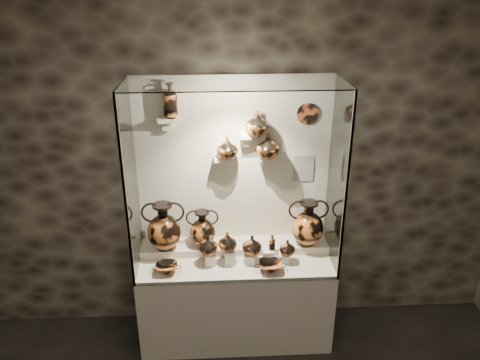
% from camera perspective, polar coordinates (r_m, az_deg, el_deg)
% --- Properties ---
extents(wall_back, '(5.00, 0.02, 3.20)m').
position_cam_1_polar(wall_back, '(4.11, -0.79, 1.78)').
color(wall_back, black).
rests_on(wall_back, ground).
extents(plinth, '(1.70, 0.60, 0.80)m').
position_cam_1_polar(plinth, '(4.43, -0.52, -14.37)').
color(plinth, beige).
rests_on(plinth, floor).
extents(front_tier, '(1.68, 0.58, 0.03)m').
position_cam_1_polar(front_tier, '(4.19, -0.54, -9.89)').
color(front_tier, beige).
rests_on(front_tier, plinth).
extents(rear_tier, '(1.70, 0.25, 0.10)m').
position_cam_1_polar(rear_tier, '(4.32, -0.66, -8.22)').
color(rear_tier, beige).
rests_on(rear_tier, plinth).
extents(back_panel, '(1.70, 0.03, 1.60)m').
position_cam_1_polar(back_panel, '(4.10, -0.79, 1.75)').
color(back_panel, beige).
rests_on(back_panel, plinth).
extents(glass_front, '(1.70, 0.01, 1.60)m').
position_cam_1_polar(glass_front, '(3.54, -0.37, -1.92)').
color(glass_front, white).
rests_on(glass_front, plinth).
extents(glass_left, '(0.01, 0.60, 1.60)m').
position_cam_1_polar(glass_left, '(3.87, -13.19, -0.28)').
color(glass_left, white).
rests_on(glass_left, plinth).
extents(glass_right, '(0.01, 0.60, 1.60)m').
position_cam_1_polar(glass_right, '(3.94, 11.80, 0.27)').
color(glass_right, white).
rests_on(glass_right, plinth).
extents(glass_top, '(1.70, 0.60, 0.01)m').
position_cam_1_polar(glass_top, '(3.57, -0.64, 11.78)').
color(glass_top, white).
rests_on(glass_top, back_panel).
extents(frame_post_left, '(0.02, 0.02, 1.60)m').
position_cam_1_polar(frame_post_left, '(3.61, -13.81, -2.14)').
color(frame_post_left, gray).
rests_on(frame_post_left, plinth).
extents(frame_post_right, '(0.02, 0.02, 1.60)m').
position_cam_1_polar(frame_post_right, '(3.68, 12.80, -1.52)').
color(frame_post_right, gray).
rests_on(frame_post_right, plinth).
extents(pedestal_a, '(0.09, 0.09, 0.10)m').
position_cam_1_polar(pedestal_a, '(4.11, -3.62, -9.59)').
color(pedestal_a, silver).
rests_on(pedestal_a, front_tier).
extents(pedestal_b, '(0.09, 0.09, 0.13)m').
position_cam_1_polar(pedestal_b, '(4.10, -1.22, -9.36)').
color(pedestal_b, silver).
rests_on(pedestal_b, front_tier).
extents(pedestal_c, '(0.09, 0.09, 0.09)m').
position_cam_1_polar(pedestal_c, '(4.12, 1.18, -9.52)').
color(pedestal_c, silver).
rests_on(pedestal_c, front_tier).
extents(pedestal_d, '(0.09, 0.09, 0.12)m').
position_cam_1_polar(pedestal_d, '(4.13, 3.42, -9.27)').
color(pedestal_d, silver).
rests_on(pedestal_d, front_tier).
extents(pedestal_e, '(0.09, 0.09, 0.08)m').
position_cam_1_polar(pedestal_e, '(4.16, 5.36, -9.42)').
color(pedestal_e, silver).
rests_on(pedestal_e, front_tier).
extents(bracket_ul, '(0.14, 0.12, 0.04)m').
position_cam_1_polar(bracket_ul, '(3.90, -8.94, 7.30)').
color(bracket_ul, beige).
rests_on(bracket_ul, back_panel).
extents(bracket_ca, '(0.14, 0.12, 0.04)m').
position_cam_1_polar(bracket_ca, '(4.00, -2.19, 2.65)').
color(bracket_ca, beige).
rests_on(bracket_ca, back_panel).
extents(bracket_cb, '(0.10, 0.12, 0.04)m').
position_cam_1_polar(bracket_cb, '(3.94, 0.69, 5.43)').
color(bracket_cb, beige).
rests_on(bracket_cb, back_panel).
extents(bracket_cc, '(0.14, 0.12, 0.04)m').
position_cam_1_polar(bracket_cc, '(4.02, 3.24, 2.76)').
color(bracket_cc, beige).
rests_on(bracket_cc, back_panel).
extents(amphora_left, '(0.43, 0.43, 0.44)m').
position_cam_1_polar(amphora_left, '(4.15, -9.28, -5.63)').
color(amphora_left, '#CD6627').
rests_on(amphora_left, rear_tier).
extents(amphora_mid, '(0.31, 0.31, 0.34)m').
position_cam_1_polar(amphora_mid, '(4.19, -4.60, -5.89)').
color(amphora_mid, '#C56022').
rests_on(amphora_mid, rear_tier).
extents(amphora_right, '(0.45, 0.45, 0.43)m').
position_cam_1_polar(amphora_right, '(4.21, 8.27, -5.23)').
color(amphora_right, '#CD6627').
rests_on(amphora_right, rear_tier).
extents(jug_a, '(0.22, 0.22, 0.18)m').
position_cam_1_polar(jug_a, '(4.04, -3.95, -7.89)').
color(jug_a, '#CD6627').
rests_on(jug_a, pedestal_a).
extents(jug_b, '(0.17, 0.17, 0.17)m').
position_cam_1_polar(jug_b, '(4.03, -1.54, -7.51)').
color(jug_b, '#C56022').
rests_on(jug_b, pedestal_b).
extents(jug_c, '(0.22, 0.22, 0.17)m').
position_cam_1_polar(jug_c, '(4.06, 1.47, -7.91)').
color(jug_c, '#CD6627').
rests_on(jug_c, pedestal_c).
extents(jug_e, '(0.16, 0.16, 0.14)m').
position_cam_1_polar(jug_e, '(4.09, 5.79, -8.19)').
color(jug_e, '#CD6627').
rests_on(jug_e, pedestal_e).
extents(lekythos_small, '(0.09, 0.09, 0.15)m').
position_cam_1_polar(lekythos_small, '(4.07, 3.94, -7.52)').
color(lekythos_small, '#C56022').
rests_on(lekythos_small, pedestal_d).
extents(kylix_left, '(0.29, 0.26, 0.10)m').
position_cam_1_polar(kylix_left, '(4.05, -8.94, -10.49)').
color(kylix_left, '#C56022').
rests_on(kylix_left, front_tier).
extents(kylix_right, '(0.32, 0.30, 0.10)m').
position_cam_1_polar(kylix_right, '(4.02, 3.75, -10.38)').
color(kylix_right, '#CD6627').
rests_on(kylix_right, front_tier).
extents(lekythos_tall, '(0.16, 0.16, 0.32)m').
position_cam_1_polar(lekythos_tall, '(3.84, -8.51, 9.79)').
color(lekythos_tall, '#CD6627').
rests_on(lekythos_tall, bracket_ul).
extents(ovoid_vase_a, '(0.19, 0.19, 0.18)m').
position_cam_1_polar(ovoid_vase_a, '(3.92, -1.55, 3.96)').
color(ovoid_vase_a, '#C56022').
rests_on(ovoid_vase_a, bracket_ca).
extents(ovoid_vase_b, '(0.23, 0.23, 0.21)m').
position_cam_1_polar(ovoid_vase_b, '(3.86, 2.09, 6.93)').
color(ovoid_vase_b, '#C56022').
rests_on(ovoid_vase_b, bracket_cb).
extents(ovoid_vase_c, '(0.26, 0.26, 0.20)m').
position_cam_1_polar(ovoid_vase_c, '(3.93, 3.43, 4.14)').
color(ovoid_vase_c, '#C56022').
rests_on(ovoid_vase_c, bracket_cc).
extents(wall_plate, '(0.19, 0.02, 0.19)m').
position_cam_1_polar(wall_plate, '(4.00, 8.25, 8.00)').
color(wall_plate, '#B04722').
rests_on(wall_plate, back_panel).
extents(info_placard, '(0.18, 0.01, 0.24)m').
position_cam_1_polar(info_placard, '(4.16, 7.74, 1.44)').
color(info_placard, beige).
rests_on(info_placard, back_panel).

